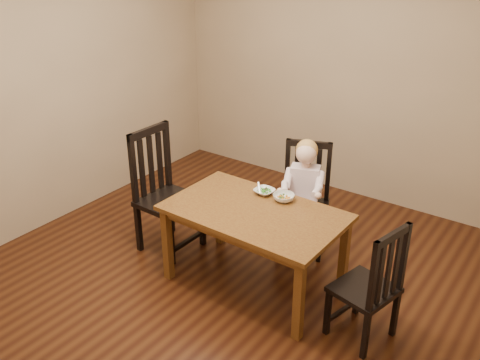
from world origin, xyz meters
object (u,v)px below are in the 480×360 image
Objects in this scene: chair_left at (164,193)px; bowl_veg at (284,197)px; dining_table at (254,219)px; toddler at (304,187)px; chair_child at (304,200)px; bowl_peas at (264,191)px; chair_right at (371,286)px.

bowl_veg is (1.08, 0.24, 0.18)m from chair_left.
toddler is at bearing 85.85° from dining_table.
dining_table is at bearing 65.51° from toddler.
toddler is 0.44m from bowl_veg.
bowl_veg is at bearing 75.76° from toddler.
bowl_peas is (-0.13, -0.46, 0.23)m from chair_child.
dining_table is 0.70m from toddler.
bowl_veg is at bearing 77.23° from chair_child.
dining_table is at bearing -71.53° from bowl_peas.
chair_left is 2.00m from chair_right.
chair_right is (1.01, -0.07, -0.16)m from dining_table.
chair_child is at bearing 97.58° from bowl_veg.
toddler is 3.29× the size of bowl_veg.
dining_table is 0.76m from chair_child.
chair_left reaches higher than dining_table.
chair_child reaches higher than toddler.
dining_table is 1.02m from chair_right.
dining_table is at bearing 89.66° from chair_left.
chair_right is at bearing 120.81° from toddler.
chair_left is at bearing 178.32° from dining_table.
chair_left is at bearing 14.87° from chair_child.
chair_right is at bearing 119.66° from chair_child.
toddler is at bearing 90.00° from chair_child.
chair_right is 1.24m from toddler.
bowl_veg is at bearing -3.58° from bowl_peas.
chair_child is (0.03, 0.75, -0.13)m from dining_table.
bowl_peas is at bearing 54.08° from chair_child.
chair_child is 0.53m from bowl_veg.
chair_right reaches higher than dining_table.
bowl_peas reaches higher than dining_table.
chair_child is 1.27m from chair_right.
dining_table is at bearing 67.10° from chair_child.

